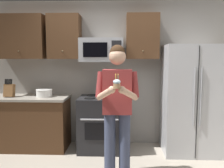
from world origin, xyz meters
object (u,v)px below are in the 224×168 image
(microwave, at_px, (102,50))
(person, at_px, (117,103))
(knife_block, at_px, (9,90))
(oven_range, at_px, (101,123))
(refrigerator, at_px, (191,99))
(cupcake, at_px, (117,84))
(bowl_large_white, at_px, (44,93))

(microwave, bearing_deg, person, -74.62)
(knife_block, bearing_deg, oven_range, 1.08)
(oven_range, distance_m, person, 1.11)
(oven_range, height_order, person, person)
(refrigerator, bearing_deg, person, -143.58)
(microwave, distance_m, person, 1.31)
(knife_block, xyz_separation_m, cupcake, (1.87, -1.23, 0.26))
(knife_block, distance_m, bowl_large_white, 0.59)
(oven_range, xyz_separation_m, cupcake, (0.29, -1.26, 0.83))
(cupcake, bearing_deg, person, 90.00)
(knife_block, bearing_deg, microwave, 5.39)
(person, bearing_deg, knife_block, 154.22)
(microwave, relative_size, person, 0.42)
(microwave, bearing_deg, cupcake, -78.16)
(microwave, relative_size, refrigerator, 0.41)
(knife_block, bearing_deg, refrigerator, -0.18)
(cupcake, bearing_deg, oven_range, 102.92)
(refrigerator, relative_size, cupcake, 10.35)
(microwave, xyz_separation_m, refrigerator, (1.50, -0.16, -0.82))
(refrigerator, bearing_deg, cupcake, -134.73)
(person, distance_m, cupcake, 0.44)
(oven_range, height_order, bowl_large_white, bowl_large_white)
(microwave, height_order, cupcake, microwave)
(bowl_large_white, bearing_deg, oven_range, -1.18)
(knife_block, distance_m, cupcake, 2.25)
(oven_range, distance_m, knife_block, 1.68)
(bowl_large_white, height_order, person, person)
(refrigerator, bearing_deg, microwave, 173.97)
(cupcake, bearing_deg, bowl_large_white, 134.97)
(cupcake, bearing_deg, refrigerator, 45.27)
(knife_block, relative_size, cupcake, 1.84)
(refrigerator, distance_m, knife_block, 3.08)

